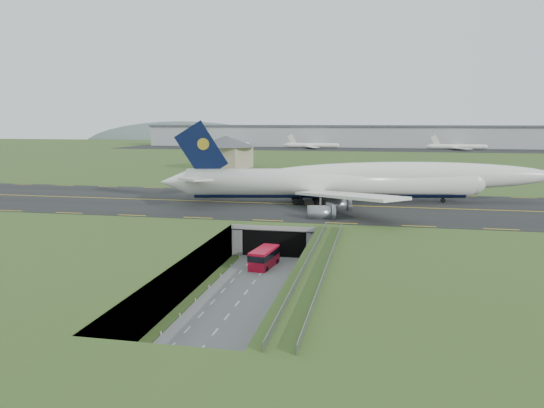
# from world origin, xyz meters

# --- Properties ---
(ground) EXTENTS (900.00, 900.00, 0.00)m
(ground) POSITION_xyz_m (0.00, 0.00, 0.00)
(ground) COLOR #344F1F
(ground) RESTS_ON ground
(airfield_deck) EXTENTS (800.00, 800.00, 6.00)m
(airfield_deck) POSITION_xyz_m (0.00, 0.00, 3.00)
(airfield_deck) COLOR gray
(airfield_deck) RESTS_ON ground
(trench_road) EXTENTS (12.00, 75.00, 0.20)m
(trench_road) POSITION_xyz_m (0.00, -7.50, 0.10)
(trench_road) COLOR slate
(trench_road) RESTS_ON ground
(taxiway) EXTENTS (800.00, 44.00, 0.18)m
(taxiway) POSITION_xyz_m (0.00, 33.00, 6.09)
(taxiway) COLOR black
(taxiway) RESTS_ON airfield_deck
(tunnel_portal) EXTENTS (17.00, 22.30, 6.00)m
(tunnel_portal) POSITION_xyz_m (0.00, 16.71, 3.33)
(tunnel_portal) COLOR gray
(tunnel_portal) RESTS_ON ground
(guideway) EXTENTS (3.00, 53.00, 7.05)m
(guideway) POSITION_xyz_m (11.00, -19.11, 5.32)
(guideway) COLOR #A8A8A3
(guideway) RESTS_ON ground
(jumbo_jet) EXTENTS (90.89, 58.37, 19.69)m
(jumbo_jet) POSITION_xyz_m (13.87, 37.67, 11.29)
(jumbo_jet) COLOR white
(jumbo_jet) RESTS_ON ground
(shuttle_tram) EXTENTS (4.12, 8.34, 3.25)m
(shuttle_tram) POSITION_xyz_m (-0.31, 1.01, 1.78)
(shuttle_tram) COLOR #B90C26
(shuttle_tram) RESTS_ON ground
(service_building) EXTENTS (28.08, 28.08, 13.05)m
(service_building) POSITION_xyz_m (-41.32, 118.34, 13.73)
(service_building) COLOR tan
(service_building) RESTS_ON ground
(cargo_terminal) EXTENTS (320.00, 67.00, 15.60)m
(cargo_terminal) POSITION_xyz_m (-0.15, 299.41, 13.96)
(cargo_terminal) COLOR #B2B2B2
(cargo_terminal) RESTS_ON ground
(distant_hills) EXTENTS (700.00, 91.00, 60.00)m
(distant_hills) POSITION_xyz_m (64.38, 430.00, -4.00)
(distant_hills) COLOR #51625F
(distant_hills) RESTS_ON ground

